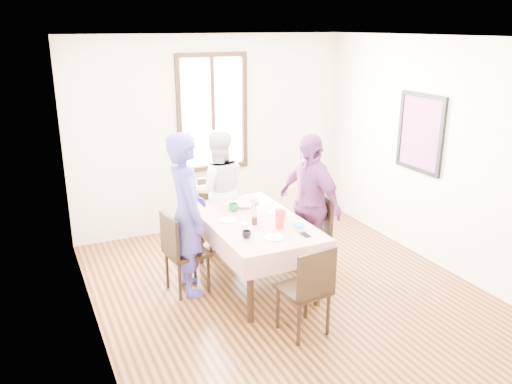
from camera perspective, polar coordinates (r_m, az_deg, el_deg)
ground at (r=5.86m, az=3.38°, el=-10.79°), size 4.50×4.50×0.00m
back_wall at (r=7.34m, az=-4.80°, el=6.38°), size 4.00×0.00×4.00m
right_wall at (r=6.52m, az=19.34°, el=3.94°), size 0.00×4.50×4.50m
window_frame at (r=7.27m, az=-4.80°, el=8.67°), size 1.02×0.06×1.62m
window_pane at (r=7.28m, az=-4.83°, el=8.68°), size 0.90×0.02×1.50m
art_poster at (r=6.67m, az=17.62°, el=6.18°), size 0.04×0.76×0.96m
dining_table at (r=5.87m, az=-0.21°, el=-6.61°), size 0.89×1.60×0.75m
tablecloth at (r=5.72m, az=-0.21°, el=-3.14°), size 1.01×1.72×0.01m
chair_left at (r=5.73m, az=-7.61°, el=-6.55°), size 0.47×0.47×0.91m
chair_right at (r=6.20m, az=5.82°, el=-4.53°), size 0.47×0.47×0.91m
chair_far at (r=6.78m, az=-4.12°, el=-2.47°), size 0.44×0.44×0.91m
chair_near at (r=4.96m, az=5.23°, el=-10.54°), size 0.47×0.47×0.91m
person_left at (r=5.57m, az=-7.60°, el=-2.45°), size 0.45×0.66×1.78m
person_far at (r=6.65m, az=-4.12°, el=0.16°), size 0.86×0.73×1.57m
person_right at (r=6.06m, az=5.77°, el=-1.28°), size 0.60×1.04×1.66m
mug_black at (r=5.24m, az=-1.05°, el=-4.67°), size 0.13×0.13×0.07m
mug_flag at (r=5.72m, az=2.84°, el=-2.56°), size 0.15×0.15×0.10m
mug_green at (r=5.99m, az=-2.50°, el=-1.67°), size 0.12×0.12×0.09m
serving_bowl at (r=6.10m, az=-1.25°, el=-1.51°), size 0.24×0.24×0.05m
juice_carton at (r=5.46m, az=2.61°, el=-2.96°), size 0.07×0.07×0.21m
butter_tub at (r=5.45m, az=4.73°, el=-3.97°), size 0.10×0.10×0.05m
jam_jar at (r=5.58m, az=-0.17°, el=-3.18°), size 0.06×0.06×0.08m
drinking_glass at (r=5.40m, az=-1.25°, el=-3.89°), size 0.06×0.06×0.09m
smartphone at (r=5.34m, az=5.42°, el=-4.71°), size 0.07×0.13×0.01m
flower_vase at (r=5.72m, az=-0.21°, el=-2.38°), size 0.07×0.07×0.13m
plate_left at (r=5.70m, az=-3.14°, el=-3.11°), size 0.20×0.20×0.01m
plate_right at (r=5.93m, az=2.17°, el=-2.27°), size 0.20×0.20×0.01m
plate_far at (r=6.24m, az=-2.74°, el=-1.22°), size 0.20×0.20×0.01m
plate_near at (r=5.25m, az=1.97°, el=-5.02°), size 0.20×0.20×0.01m
butter_lid at (r=5.43m, az=4.74°, el=-3.66°), size 0.12×0.12×0.01m
flower_bunch at (r=5.68m, az=-0.22°, el=-1.30°), size 0.09×0.09×0.10m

